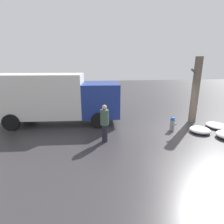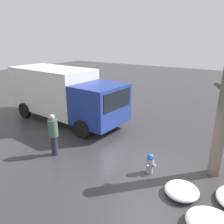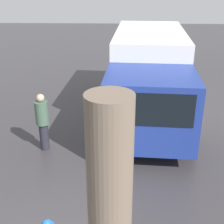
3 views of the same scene
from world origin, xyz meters
The scene contains 7 objects.
ground_plane centered at (0.00, 0.00, 0.00)m, with size 60.00×60.00×0.00m, color #333033.
fire_hydrant centered at (0.00, 0.00, 0.38)m, with size 0.35×0.45×0.75m.
tree_trunk centered at (-1.92, -1.23, 1.98)m, with size 0.66×0.44×3.93m.
delivery_truck centered at (6.43, -2.30, 1.60)m, with size 7.39×3.13×2.95m.
pedestrian centered at (3.79, 0.95, 0.96)m, with size 0.38×0.38×1.76m.
snow_pile_by_hydrant centered at (-1.30, 0.54, 0.15)m, with size 1.03×1.04×0.30m.
snow_pile_by_tree centered at (-2.33, 1.41, 0.16)m, with size 1.32×1.20×0.33m.
Camera 2 is at (-2.57, 6.33, 4.55)m, focal length 35.00 mm.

